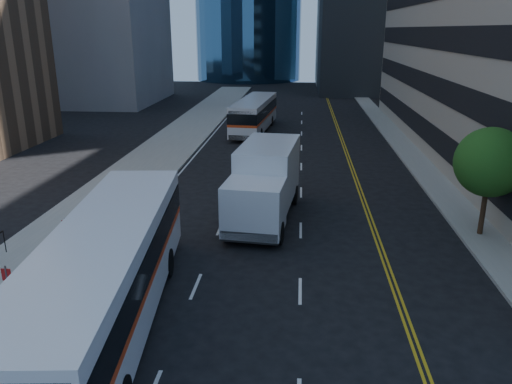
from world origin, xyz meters
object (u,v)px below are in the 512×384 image
Objects in this scene: street_tree at (490,162)px; bus_rear at (254,114)px; bus_front at (106,275)px; box_truck at (265,182)px.

street_tree is 28.09m from bus_rear.
street_tree reaches higher than bus_rear.
box_truck is (4.37, 10.38, 0.08)m from bus_front.
box_truck reaches higher than bus_rear.
box_truck is at bearing 172.10° from street_tree.
street_tree reaches higher than bus_front.
box_truck is (-10.38, 1.44, -1.66)m from street_tree.
box_truck is at bearing 61.26° from bus_front.
bus_rear is at bearing 102.46° from box_truck.
bus_rear is at bearing 117.78° from street_tree.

